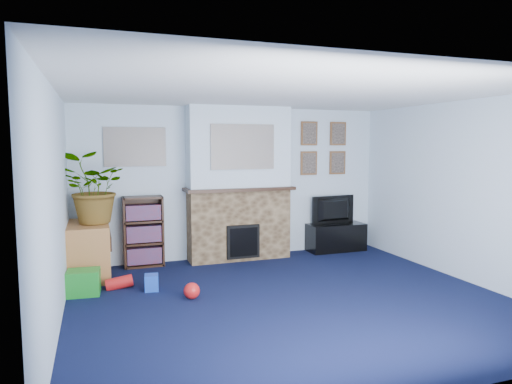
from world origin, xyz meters
name	(u,v)px	position (x,y,z in m)	size (l,w,h in m)	color
floor	(291,300)	(0.00, 0.00, 0.00)	(5.00, 4.50, 0.01)	black
ceiling	(293,92)	(0.00, 0.00, 2.40)	(5.00, 4.50, 0.01)	white
wall_back	(235,183)	(0.00, 2.25, 1.20)	(5.00, 0.04, 2.40)	silver
wall_front	(425,235)	(0.00, -2.25, 1.20)	(5.00, 0.04, 2.40)	silver
wall_left	(55,208)	(-2.50, 0.00, 1.20)	(0.04, 4.50, 2.40)	silver
wall_right	(464,191)	(2.50, 0.00, 1.20)	(0.04, 4.50, 2.40)	silver
chimney_breast	(239,185)	(0.00, 2.05, 1.18)	(1.72, 0.50, 2.40)	brown
collage_main	(243,147)	(0.00, 1.84, 1.78)	(1.00, 0.03, 0.68)	gray
collage_left	(135,147)	(-1.55, 2.23, 1.78)	(0.90, 0.03, 0.58)	gray
portrait_tl	(309,133)	(1.30, 2.23, 2.00)	(0.30, 0.03, 0.40)	brown
portrait_tr	(338,134)	(1.85, 2.23, 2.00)	(0.30, 0.03, 0.40)	brown
portrait_bl	(309,163)	(1.30, 2.23, 1.50)	(0.30, 0.03, 0.40)	brown
portrait_br	(337,163)	(1.85, 2.23, 1.50)	(0.30, 0.03, 0.40)	brown
tv_stand	(336,238)	(1.73, 2.03, 0.23)	(0.98, 0.41, 0.47)	black
television	(336,210)	(1.73, 2.05, 0.70)	(0.82, 0.11, 0.47)	black
bookshelf	(143,233)	(-1.47, 2.11, 0.50)	(0.58, 0.28, 1.05)	black
sideboard	(89,252)	(-2.24, 1.75, 0.35)	(0.54, 0.97, 0.75)	#AF6E38
potted_plant	(90,188)	(-2.19, 1.70, 1.23)	(0.87, 0.75, 0.97)	#26661E
mantel_clock	(236,183)	(-0.06, 2.00, 1.22)	(0.11, 0.07, 0.15)	gold
mantel_candle	(255,182)	(0.26, 2.00, 1.23)	(0.05, 0.05, 0.18)	#B2BFC6
mantel_teddy	(202,184)	(-0.61, 2.00, 1.22)	(0.12, 0.12, 0.12)	gray
mantel_can	(278,182)	(0.65, 2.00, 1.21)	(0.06, 0.06, 0.12)	blue
green_crate	(84,283)	(-2.30, 1.00, 0.14)	(0.38, 0.30, 0.30)	#198C26
toy_ball	(192,291)	(-1.09, 0.42, 0.09)	(0.19, 0.19, 0.19)	red
toy_block	(152,282)	(-1.50, 0.88, 0.11)	(0.17, 0.17, 0.20)	blue
toy_tube	(119,283)	(-1.88, 1.11, 0.07)	(0.15, 0.15, 0.33)	red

